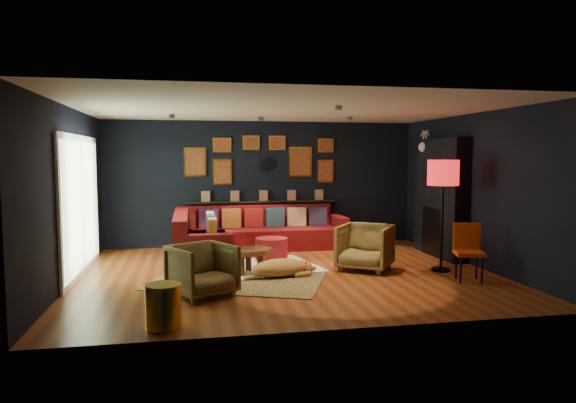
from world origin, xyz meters
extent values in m
plane|color=brown|center=(0.00, 0.00, 0.00)|extent=(6.50, 6.50, 0.00)
plane|color=black|center=(0.00, 2.75, 1.30)|extent=(6.50, 0.00, 6.50)
plane|color=black|center=(0.00, -2.75, 1.30)|extent=(6.50, 0.00, 6.50)
plane|color=black|center=(-3.25, 0.00, 1.30)|extent=(0.00, 5.50, 5.50)
plane|color=black|center=(3.25, 0.00, 1.30)|extent=(0.00, 5.50, 5.50)
plane|color=silver|center=(0.00, 0.00, 2.60)|extent=(6.50, 6.50, 0.00)
cube|color=maroon|center=(-0.20, 2.25, 0.21)|extent=(3.20, 0.95, 0.42)
cube|color=maroon|center=(-0.20, 2.60, 0.63)|extent=(3.20, 0.24, 0.46)
cube|color=maroon|center=(1.50, 2.25, 0.32)|extent=(0.22, 0.95, 0.64)
cube|color=maroon|center=(-1.32, 1.15, 0.21)|extent=(0.95, 2.20, 0.42)
cube|color=maroon|center=(-1.68, 1.15, 0.63)|extent=(0.24, 2.20, 0.46)
cube|color=maroon|center=(-1.32, 0.15, 0.32)|extent=(0.95, 0.22, 0.64)
cube|color=maroon|center=(-1.60, 2.40, 0.62)|extent=(0.38, 0.14, 0.38)
cube|color=#502353|center=(-1.15, 2.40, 0.62)|extent=(0.38, 0.14, 0.38)
cube|color=#AB6624|center=(-0.70, 2.40, 0.62)|extent=(0.38, 0.14, 0.38)
cube|color=maroon|center=(-0.25, 2.40, 0.62)|extent=(0.38, 0.14, 0.38)
cube|color=#294D60|center=(0.20, 2.40, 0.62)|extent=(0.38, 0.14, 0.38)
cube|color=tan|center=(0.65, 2.40, 0.62)|extent=(0.38, 0.14, 0.38)
cube|color=#2A2742|center=(1.10, 2.40, 0.62)|extent=(0.38, 0.14, 0.38)
cube|color=beige|center=(-1.15, 1.85, 0.62)|extent=(0.14, 0.38, 0.38)
cube|color=navy|center=(-1.15, 1.35, 0.62)|extent=(0.14, 0.38, 0.38)
cube|color=#AF872B|center=(-1.15, 0.85, 0.62)|extent=(0.14, 0.38, 0.38)
cube|color=black|center=(0.00, 2.68, 0.92)|extent=(3.20, 0.12, 0.04)
cube|color=gold|center=(-1.40, 2.72, 1.75)|extent=(0.45, 0.03, 0.60)
cube|color=#9C5722|center=(-1.40, 2.70, 1.75)|extent=(0.38, 0.01, 0.51)
cube|color=gold|center=(-0.85, 2.72, 1.55)|extent=(0.40, 0.03, 0.55)
cube|color=#9C5722|center=(-0.85, 2.70, 1.55)|extent=(0.34, 0.01, 0.47)
cube|color=gold|center=(-0.85, 2.72, 2.10)|extent=(0.38, 0.03, 0.30)
cube|color=#9C5722|center=(-0.85, 2.70, 2.10)|extent=(0.32, 0.01, 0.25)
cube|color=gold|center=(0.80, 2.72, 1.75)|extent=(0.50, 0.03, 0.65)
cube|color=#9C5722|center=(0.80, 2.70, 1.75)|extent=(0.42, 0.01, 0.55)
cube|color=gold|center=(1.35, 2.72, 1.55)|extent=(0.35, 0.03, 0.50)
cube|color=#9C5722|center=(1.35, 2.70, 1.55)|extent=(0.30, 0.01, 0.42)
cube|color=gold|center=(1.35, 2.72, 2.10)|extent=(0.35, 0.03, 0.30)
cube|color=#9C5722|center=(1.35, 2.70, 2.10)|extent=(0.30, 0.01, 0.25)
cube|color=gold|center=(-0.25, 2.72, 2.15)|extent=(0.35, 0.03, 0.30)
cube|color=#9C5722|center=(-0.25, 2.70, 2.15)|extent=(0.30, 0.01, 0.25)
cube|color=gold|center=(0.30, 2.72, 2.15)|extent=(0.35, 0.03, 0.30)
cube|color=#9C5722|center=(0.30, 2.70, 2.15)|extent=(0.30, 0.01, 0.25)
cylinder|color=silver|center=(0.10, 2.72, 1.70)|extent=(0.28, 0.03, 0.28)
cone|color=gold|center=(0.32, 2.72, 1.70)|extent=(0.03, 0.16, 0.03)
cone|color=gold|center=(0.30, 2.72, 1.78)|extent=(0.04, 0.16, 0.04)
cone|color=gold|center=(0.26, 2.72, 1.86)|extent=(0.04, 0.16, 0.04)
cone|color=gold|center=(0.18, 2.72, 1.90)|extent=(0.04, 0.16, 0.04)
cone|color=gold|center=(0.10, 2.72, 1.92)|extent=(0.03, 0.16, 0.03)
cone|color=gold|center=(0.02, 2.72, 1.90)|extent=(0.04, 0.16, 0.04)
cone|color=gold|center=(-0.06, 2.72, 1.86)|extent=(0.04, 0.16, 0.04)
cone|color=gold|center=(-0.10, 2.72, 1.78)|extent=(0.04, 0.16, 0.04)
cone|color=gold|center=(-0.12, 2.72, 1.70)|extent=(0.03, 0.16, 0.03)
cone|color=gold|center=(-0.10, 2.72, 1.62)|extent=(0.04, 0.16, 0.04)
cone|color=gold|center=(-0.06, 2.72, 1.54)|extent=(0.04, 0.16, 0.04)
cone|color=gold|center=(0.02, 2.72, 1.50)|extent=(0.04, 0.16, 0.04)
cone|color=gold|center=(0.10, 2.72, 1.48)|extent=(0.03, 0.16, 0.03)
cone|color=gold|center=(0.18, 2.72, 1.50)|extent=(0.04, 0.16, 0.04)
cone|color=gold|center=(0.26, 2.72, 1.54)|extent=(0.04, 0.16, 0.04)
cone|color=gold|center=(0.30, 2.72, 1.62)|extent=(0.04, 0.16, 0.04)
cube|color=black|center=(3.10, 0.90, 1.10)|extent=(0.30, 1.60, 2.20)
cube|color=black|center=(3.04, 0.90, 0.45)|extent=(0.20, 0.80, 0.90)
cone|color=white|center=(3.19, 1.40, 2.05)|extent=(0.35, 0.28, 0.28)
sphere|color=white|center=(2.97, 1.40, 2.05)|extent=(0.20, 0.20, 0.20)
cylinder|color=white|center=(2.99, 1.34, 2.22)|extent=(0.02, 0.10, 0.28)
cylinder|color=white|center=(2.99, 1.46, 2.22)|extent=(0.02, 0.10, 0.28)
cube|color=white|center=(-3.22, 0.60, 1.10)|extent=(0.04, 2.80, 2.20)
cube|color=#BDE1AC|center=(-3.20, 0.60, 1.10)|extent=(0.01, 2.60, 2.00)
cube|color=white|center=(-3.19, 0.60, 1.10)|extent=(0.02, 0.06, 2.00)
cylinder|color=black|center=(-1.80, 1.20, 2.56)|extent=(0.10, 0.10, 0.06)
cylinder|color=black|center=(-0.20, 1.60, 2.56)|extent=(0.10, 0.10, 0.06)
cylinder|color=black|center=(1.40, 1.20, 2.56)|extent=(0.10, 0.10, 0.06)
cylinder|color=black|center=(0.60, -0.80, 2.56)|extent=(0.10, 0.10, 0.06)
cube|color=silver|center=(-0.49, 0.41, 0.01)|extent=(2.33, 1.91, 0.03)
cube|color=tan|center=(-0.80, -0.30, 0.01)|extent=(2.99, 2.59, 0.01)
cylinder|color=brown|center=(-0.74, -0.14, 0.18)|extent=(0.10, 0.10, 0.31)
cylinder|color=brown|center=(-0.46, -0.14, 0.18)|extent=(0.10, 0.10, 0.31)
cylinder|color=brown|center=(-0.60, 0.19, 0.18)|extent=(0.10, 0.10, 0.31)
cylinder|color=maroon|center=(-0.09, 1.04, 0.22)|extent=(0.58, 0.58, 0.38)
imported|color=#A3833C|center=(-1.37, -1.12, 0.39)|extent=(1.00, 0.98, 0.77)
imported|color=#A3833C|center=(1.30, -0.01, 0.42)|extent=(1.10, 1.09, 0.83)
cylinder|color=gold|center=(-1.81, -2.35, 0.24)|extent=(0.39, 0.39, 0.49)
cylinder|color=black|center=(2.39, -1.14, 0.21)|extent=(0.03, 0.03, 0.42)
cylinder|color=black|center=(2.68, -1.22, 0.21)|extent=(0.03, 0.03, 0.42)
cylinder|color=black|center=(2.47, -0.84, 0.21)|extent=(0.03, 0.03, 0.42)
cylinder|color=black|center=(2.76, -0.93, 0.21)|extent=(0.03, 0.03, 0.42)
cube|color=#D74A13|center=(2.58, -1.03, 0.42)|extent=(0.50, 0.50, 0.06)
cube|color=#D74A13|center=(2.63, -0.87, 0.66)|extent=(0.40, 0.16, 0.40)
cylinder|color=black|center=(2.50, -0.31, 0.02)|extent=(0.30, 0.30, 0.04)
cylinder|color=black|center=(2.50, -0.31, 0.77)|extent=(0.04, 0.04, 1.46)
cylinder|color=#B61315|center=(2.50, -0.31, 1.61)|extent=(0.50, 0.50, 0.41)
camera|label=1|loc=(-1.50, -7.95, 1.86)|focal=32.00mm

